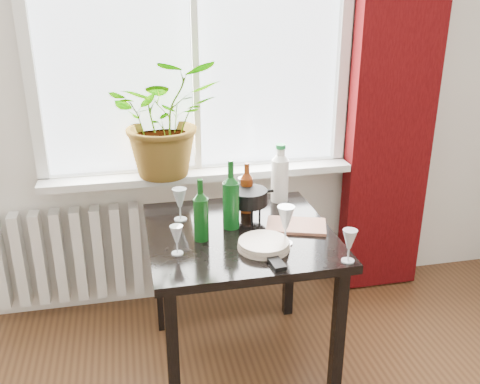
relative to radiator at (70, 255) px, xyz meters
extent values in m
cube|color=white|center=(0.75, 0.04, 1.22)|extent=(1.72, 0.08, 1.62)
cube|color=silver|center=(0.75, -0.03, 0.44)|extent=(1.72, 0.20, 0.04)
cube|color=#350406|center=(1.87, -0.06, 0.92)|extent=(0.50, 0.12, 2.56)
cube|color=silver|center=(0.00, 0.00, 0.00)|extent=(0.80, 0.10, 0.55)
cube|color=black|center=(0.85, -0.63, 0.34)|extent=(0.85, 0.85, 0.04)
cube|color=black|center=(0.48, -1.00, -0.03)|extent=(0.05, 0.05, 0.70)
cube|color=black|center=(0.48, -0.27, -0.03)|extent=(0.05, 0.05, 0.70)
cube|color=black|center=(1.21, -1.00, -0.03)|extent=(0.05, 0.05, 0.70)
cube|color=black|center=(1.21, -0.27, -0.03)|extent=(0.05, 0.05, 0.70)
imported|color=#207A22|center=(0.57, -0.06, 0.78)|extent=(0.59, 0.52, 0.63)
cylinder|color=beige|center=(0.91, -0.82, 0.38)|extent=(0.30, 0.30, 0.04)
cube|color=black|center=(0.92, -0.94, 0.37)|extent=(0.07, 0.18, 0.02)
cube|color=#A4634A|center=(1.12, -0.64, 0.37)|extent=(0.32, 0.26, 0.01)
camera|label=1|loc=(0.37, -2.82, 1.44)|focal=40.00mm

